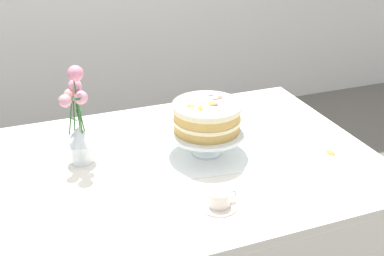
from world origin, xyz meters
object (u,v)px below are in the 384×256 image
(cake_stand, at_px, (207,134))
(flower_vase, at_px, (78,126))
(teacup, at_px, (219,200))
(dining_table, at_px, (184,183))
(layer_cake, at_px, (207,117))

(cake_stand, bearing_deg, flower_vase, 166.97)
(cake_stand, xyz_separation_m, teacup, (-0.09, -0.32, -0.06))
(flower_vase, distance_m, teacup, 0.56)
(flower_vase, bearing_deg, teacup, -49.88)
(dining_table, height_order, layer_cake, layer_cake)
(teacup, bearing_deg, cake_stand, 74.65)
(dining_table, xyz_separation_m, cake_stand, (0.10, 0.03, 0.17))
(cake_stand, relative_size, flower_vase, 0.79)
(dining_table, bearing_deg, flower_vase, 159.14)
(dining_table, distance_m, layer_cake, 0.26)
(teacup, bearing_deg, flower_vase, 130.12)
(layer_cake, height_order, flower_vase, flower_vase)
(dining_table, relative_size, layer_cake, 5.65)
(layer_cake, height_order, teacup, layer_cake)
(cake_stand, distance_m, teacup, 0.33)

